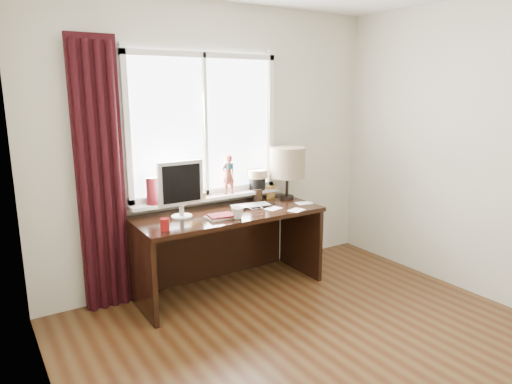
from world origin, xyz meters
TOP-DOWN VIEW (x-y plane):
  - floor at (0.00, 0.00)m, footprint 3.50×4.00m
  - wall_back at (0.00, 2.00)m, footprint 3.50×0.00m
  - wall_left at (-1.75, 0.00)m, footprint 0.00×4.00m
  - laptop at (0.15, 1.65)m, footprint 0.40×0.29m
  - mug at (-0.14, 1.40)m, footprint 0.13×0.13m
  - red_cup at (-0.79, 1.42)m, footprint 0.07×0.07m
  - window at (-0.13, 1.95)m, footprint 1.52×0.20m
  - curtain at (-1.13, 1.91)m, footprint 0.38×0.09m
  - desk at (-0.10, 1.73)m, footprint 1.70×0.70m
  - monitor at (-0.53, 1.69)m, footprint 0.40×0.18m
  - notebook_stack at (-0.26, 1.49)m, footprint 0.24×0.18m
  - brush_holder at (0.35, 1.84)m, footprint 0.09×0.09m
  - icon_frame at (0.51, 1.84)m, footprint 0.10×0.03m
  - table_lamp at (0.64, 1.76)m, footprint 0.35×0.35m
  - loose_papers at (0.47, 1.45)m, footprint 0.54×0.31m
  - desk_cables at (0.21, 1.66)m, footprint 0.43×0.30m

SIDE VIEW (x-z plane):
  - floor at x=0.00m, z-range 0.00..0.00m
  - desk at x=-0.10m, z-range 0.13..0.88m
  - loose_papers at x=0.47m, z-range 0.75..0.75m
  - desk_cables at x=0.21m, z-range 0.75..0.76m
  - laptop at x=0.15m, z-range 0.75..0.78m
  - notebook_stack at x=-0.26m, z-range 0.75..0.78m
  - red_cup at x=-0.79m, z-range 0.75..0.84m
  - mug at x=-0.14m, z-range 0.75..0.86m
  - brush_holder at x=0.35m, z-range 0.69..0.94m
  - icon_frame at x=0.51m, z-range 0.75..0.88m
  - monitor at x=-0.53m, z-range 0.78..1.27m
  - table_lamp at x=0.64m, z-range 0.85..1.37m
  - curtain at x=-1.13m, z-range -0.01..2.24m
  - wall_back at x=0.00m, z-range 0.00..2.60m
  - wall_left at x=-1.75m, z-range 0.00..2.60m
  - window at x=-0.13m, z-range 0.61..2.01m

